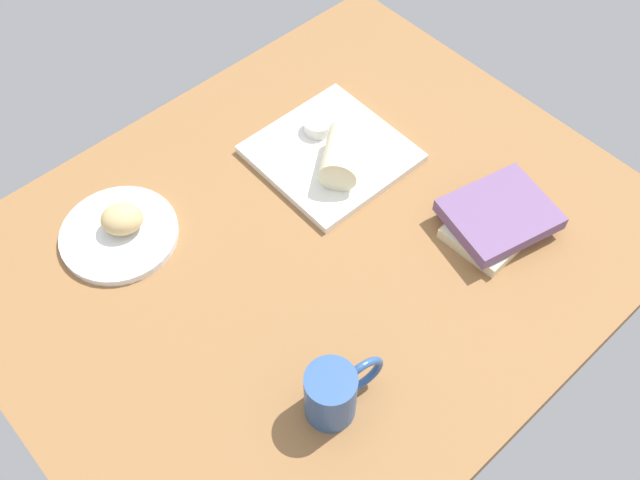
# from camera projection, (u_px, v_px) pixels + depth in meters

# --- Properties ---
(dining_table) EXTENTS (1.10, 0.90, 0.04)m
(dining_table) POSITION_uv_depth(u_px,v_px,m) (314.00, 248.00, 1.26)
(dining_table) COLOR olive
(dining_table) RESTS_ON ground
(round_plate) EXTENTS (0.20, 0.20, 0.01)m
(round_plate) POSITION_uv_depth(u_px,v_px,m) (119.00, 234.00, 1.25)
(round_plate) COLOR white
(round_plate) RESTS_ON dining_table
(scone_pastry) EXTENTS (0.09, 0.09, 0.05)m
(scone_pastry) POSITION_uv_depth(u_px,v_px,m) (122.00, 219.00, 1.23)
(scone_pastry) COLOR tan
(scone_pastry) RESTS_ON round_plate
(square_plate) EXTENTS (0.26, 0.26, 0.02)m
(square_plate) POSITION_uv_depth(u_px,v_px,m) (331.00, 154.00, 1.35)
(square_plate) COLOR white
(square_plate) RESTS_ON dining_table
(sauce_cup) EXTENTS (0.06, 0.06, 0.03)m
(sauce_cup) POSITION_uv_depth(u_px,v_px,m) (318.00, 125.00, 1.36)
(sauce_cup) COLOR silver
(sauce_cup) RESTS_ON square_plate
(breakfast_wrap) EXTENTS (0.13, 0.12, 0.07)m
(breakfast_wrap) POSITION_uv_depth(u_px,v_px,m) (343.00, 155.00, 1.29)
(breakfast_wrap) COLOR beige
(breakfast_wrap) RESTS_ON square_plate
(book_stack) EXTENTS (0.20, 0.18, 0.05)m
(book_stack) POSITION_uv_depth(u_px,v_px,m) (498.00, 218.00, 1.24)
(book_stack) COLOR beige
(book_stack) RESTS_ON dining_table
(coffee_mug) EXTENTS (0.13, 0.08, 0.10)m
(coffee_mug) POSITION_uv_depth(u_px,v_px,m) (333.00, 393.00, 1.03)
(coffee_mug) COLOR #2D518C
(coffee_mug) RESTS_ON dining_table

